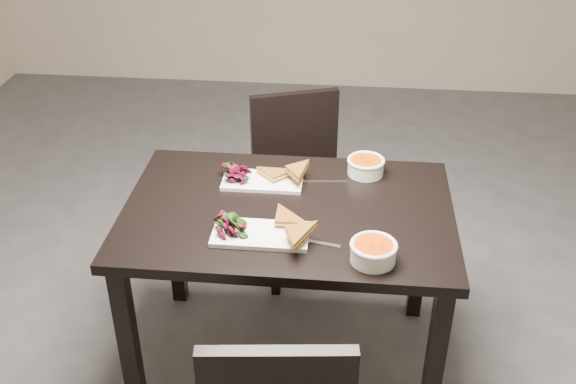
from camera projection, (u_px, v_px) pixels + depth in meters
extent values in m
plane|color=#47474C|center=(284.00, 283.00, 3.26)|extent=(5.00, 5.00, 0.00)
cube|color=black|center=(288.00, 213.00, 2.46)|extent=(1.20, 0.80, 0.04)
cube|color=black|center=(129.00, 344.00, 2.41)|extent=(0.06, 0.06, 0.71)
cube|color=black|center=(434.00, 366.00, 2.32)|extent=(0.06, 0.06, 0.71)
cube|color=black|center=(175.00, 235.00, 2.99)|extent=(0.06, 0.06, 0.71)
cube|color=black|center=(420.00, 249.00, 2.90)|extent=(0.06, 0.06, 0.71)
cube|color=black|center=(304.00, 191.00, 3.16)|extent=(0.53, 0.53, 0.04)
cube|color=black|center=(276.00, 258.00, 3.10)|extent=(0.05, 0.05, 0.41)
cube|color=black|center=(350.00, 247.00, 3.17)|extent=(0.05, 0.05, 0.41)
cube|color=black|center=(260.00, 216.00, 3.39)|extent=(0.05, 0.05, 0.41)
cube|color=black|center=(329.00, 207.00, 3.47)|extent=(0.05, 0.05, 0.41)
cube|color=black|center=(295.00, 132.00, 3.21)|extent=(0.41, 0.18, 0.40)
cube|color=white|center=(261.00, 234.00, 2.29)|extent=(0.33, 0.16, 0.02)
cylinder|color=white|center=(373.00, 253.00, 2.17)|extent=(0.15, 0.15, 0.06)
cylinder|color=#C75D09|center=(374.00, 247.00, 2.16)|extent=(0.13, 0.13, 0.02)
torus|color=white|center=(374.00, 245.00, 2.15)|extent=(0.15, 0.15, 0.01)
cube|color=silver|center=(315.00, 242.00, 2.27)|extent=(0.18, 0.05, 0.00)
cube|color=white|center=(263.00, 181.00, 2.60)|extent=(0.31, 0.15, 0.02)
cylinder|color=white|center=(366.00, 167.00, 2.65)|extent=(0.14, 0.14, 0.06)
cylinder|color=#C75D09|center=(366.00, 162.00, 2.64)|extent=(0.12, 0.12, 0.02)
torus|color=white|center=(366.00, 160.00, 2.63)|extent=(0.15, 0.15, 0.01)
cube|color=silver|center=(323.00, 182.00, 2.61)|extent=(0.18, 0.03, 0.00)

